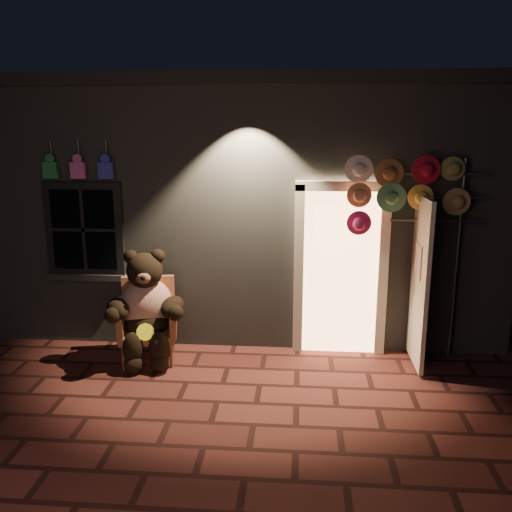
# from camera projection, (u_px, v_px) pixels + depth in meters

# --- Properties ---
(ground) EXTENTS (60.00, 60.00, 0.00)m
(ground) POSITION_uv_depth(u_px,v_px,m) (217.00, 402.00, 5.71)
(ground) COLOR #5D2923
(ground) RESTS_ON ground
(shop_building) EXTENTS (7.30, 5.95, 3.51)m
(shop_building) POSITION_uv_depth(u_px,v_px,m) (251.00, 192.00, 9.16)
(shop_building) COLOR slate
(shop_building) RESTS_ON ground
(wicker_armchair) EXTENTS (0.79, 0.74, 1.00)m
(wicker_armchair) POSITION_uv_depth(u_px,v_px,m) (148.00, 319.00, 6.71)
(wicker_armchair) COLOR #A2623E
(wicker_armchair) RESTS_ON ground
(teddy_bear) EXTENTS (1.00, 0.86, 1.40)m
(teddy_bear) POSITION_uv_depth(u_px,v_px,m) (146.00, 308.00, 6.54)
(teddy_bear) COLOR #AE2C12
(teddy_bear) RESTS_ON ground
(hat_rack) EXTENTS (1.66, 0.22, 2.49)m
(hat_rack) POSITION_uv_depth(u_px,v_px,m) (404.00, 192.00, 6.30)
(hat_rack) COLOR #59595E
(hat_rack) RESTS_ON ground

